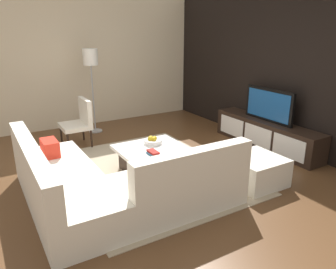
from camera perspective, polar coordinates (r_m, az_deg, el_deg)
ground_plane at (r=4.96m, az=-3.05°, el=-7.10°), size 14.00×14.00×0.00m
feature_wall_back at (r=6.25m, az=19.55°, el=10.60°), size 6.40×0.12×2.80m
side_wall_left at (r=7.57m, az=-13.53°, el=12.30°), size 0.12×5.20×2.80m
area_rug at (r=5.04m, az=-3.59°, el=-6.62°), size 3.07×2.43×0.01m
media_console at (r=6.27m, az=16.65°, el=0.09°), size 2.25×0.44×0.50m
television at (r=6.13m, az=17.11°, el=4.92°), size 1.06×0.06×0.59m
sectional_couch at (r=4.11m, az=-10.40°, el=-8.58°), size 2.31×2.38×0.84m
coffee_table at (r=5.01m, az=-2.61°, el=-4.34°), size 0.96×1.01×0.38m
accent_chair_near at (r=6.26m, az=-15.09°, el=2.52°), size 0.57×0.50×0.87m
floor_lamp at (r=6.85m, az=-13.28°, el=11.97°), size 0.30×0.30×1.71m
ottoman at (r=4.80m, az=14.94°, el=-6.05°), size 0.70×0.70×0.40m
fruit_bowl at (r=5.12m, az=-2.66°, el=-1.11°), size 0.28×0.28×0.13m
book_stack at (r=4.70m, az=-2.64°, el=-3.18°), size 0.21×0.12×0.06m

